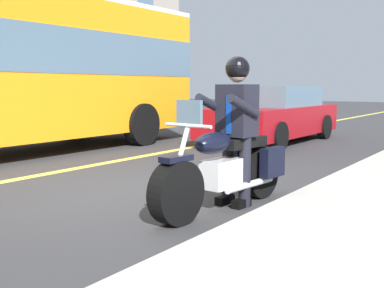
{
  "coord_description": "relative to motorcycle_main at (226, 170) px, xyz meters",
  "views": [
    {
      "loc": [
        4.52,
        4.14,
        1.39
      ],
      "look_at": [
        0.22,
        1.13,
        0.75
      ],
      "focal_mm": 43.77,
      "sensor_mm": 36.0,
      "label": 1
    }
  ],
  "objects": [
    {
      "name": "ground_plane",
      "position": [
        0.02,
        -1.44,
        -0.45
      ],
      "size": [
        80.0,
        80.0,
        0.0
      ],
      "primitive_type": "plane",
      "color": "#333335"
    },
    {
      "name": "lane_center_stripe",
      "position": [
        0.02,
        -3.44,
        -0.45
      ],
      "size": [
        60.0,
        0.16,
        0.01
      ],
      "primitive_type": "cube",
      "color": "#E5DB4C",
      "rests_on": "ground_plane"
    },
    {
      "name": "motorcycle_main",
      "position": [
        0.0,
        0.0,
        0.0
      ],
      "size": [
        2.22,
        0.72,
        1.26
      ],
      "color": "black",
      "rests_on": "ground_plane"
    },
    {
      "name": "rider_main",
      "position": [
        -0.19,
        0.01,
        0.58
      ],
      "size": [
        0.66,
        0.59,
        1.74
      ],
      "color": "black",
      "rests_on": "ground_plane"
    },
    {
      "name": "car_dark",
      "position": [
        -6.33,
        -2.41,
        0.24
      ],
      "size": [
        4.6,
        1.92,
        1.4
      ],
      "color": "maroon",
      "rests_on": "ground_plane"
    }
  ]
}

